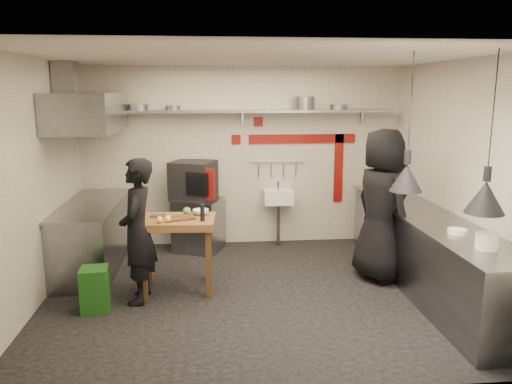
{
  "coord_description": "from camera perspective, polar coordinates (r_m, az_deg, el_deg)",
  "views": [
    {
      "loc": [
        -0.53,
        -5.71,
        2.43
      ],
      "look_at": [
        0.04,
        0.3,
        1.2
      ],
      "focal_mm": 35.0,
      "sensor_mm": 36.0,
      "label": 1
    }
  ],
  "objects": [
    {
      "name": "floor",
      "position": [
        6.23,
        -0.15,
        -11.42
      ],
      "size": [
        5.0,
        5.0,
        0.0
      ],
      "primitive_type": "plane",
      "color": "black",
      "rests_on": "ground"
    },
    {
      "name": "ceiling",
      "position": [
        5.75,
        -0.16,
        15.21
      ],
      "size": [
        5.0,
        5.0,
        0.0
      ],
      "primitive_type": "plane",
      "color": "beige",
      "rests_on": "floor"
    },
    {
      "name": "wall_back",
      "position": [
        7.9,
        -1.55,
        4.04
      ],
      "size": [
        5.0,
        0.04,
        2.8
      ],
      "primitive_type": "cube",
      "color": "beige",
      "rests_on": "floor"
    },
    {
      "name": "wall_front",
      "position": [
        3.8,
        2.77,
        -4.26
      ],
      "size": [
        5.0,
        0.04,
        2.8
      ],
      "primitive_type": "cube",
      "color": "beige",
      "rests_on": "floor"
    },
    {
      "name": "wall_left",
      "position": [
        6.13,
        -24.1,
        0.84
      ],
      "size": [
        0.04,
        4.2,
        2.8
      ],
      "primitive_type": "cube",
      "color": "beige",
      "rests_on": "floor"
    },
    {
      "name": "wall_right",
      "position": [
        6.55,
        22.2,
        1.61
      ],
      "size": [
        0.04,
        4.2,
        2.8
      ],
      "primitive_type": "cube",
      "color": "beige",
      "rests_on": "floor"
    },
    {
      "name": "red_band_horiz",
      "position": [
        7.97,
        5.32,
        6.08
      ],
      "size": [
        1.7,
        0.02,
        0.14
      ],
      "primitive_type": "cube",
      "color": "maroon",
      "rests_on": "wall_back"
    },
    {
      "name": "red_band_vert",
      "position": [
        8.16,
        9.4,
        2.71
      ],
      "size": [
        0.14,
        0.02,
        1.1
      ],
      "primitive_type": "cube",
      "color": "maroon",
      "rests_on": "wall_back"
    },
    {
      "name": "red_tile_a",
      "position": [
        7.85,
        0.27,
        8.03
      ],
      "size": [
        0.14,
        0.02,
        0.14
      ],
      "primitive_type": "cube",
      "color": "maroon",
      "rests_on": "wall_back"
    },
    {
      "name": "red_tile_b",
      "position": [
        7.84,
        -2.29,
        6.04
      ],
      "size": [
        0.14,
        0.02,
        0.14
      ],
      "primitive_type": "cube",
      "color": "maroon",
      "rests_on": "wall_back"
    },
    {
      "name": "back_shelf",
      "position": [
        7.66,
        -1.49,
        9.21
      ],
      "size": [
        4.6,
        0.34,
        0.04
      ],
      "primitive_type": "cube",
      "color": "slate",
      "rests_on": "wall_back"
    },
    {
      "name": "shelf_bracket_left",
      "position": [
        7.92,
        -15.56,
        8.15
      ],
      "size": [
        0.04,
        0.06,
        0.24
      ],
      "primitive_type": "cube",
      "color": "slate",
      "rests_on": "wall_back"
    },
    {
      "name": "shelf_bracket_mid",
      "position": [
        7.81,
        -1.56,
        8.52
      ],
      "size": [
        0.04,
        0.06,
        0.24
      ],
      "primitive_type": "cube",
      "color": "slate",
      "rests_on": "wall_back"
    },
    {
      "name": "shelf_bracket_right",
      "position": [
        8.16,
        12.01,
        8.41
      ],
      "size": [
        0.04,
        0.06,
        0.24
      ],
      "primitive_type": "cube",
      "color": "slate",
      "rests_on": "wall_back"
    },
    {
      "name": "pan_far_left",
      "position": [
        7.71,
        -13.34,
        9.41
      ],
      "size": [
        0.31,
        0.31,
        0.09
      ],
      "primitive_type": "cylinder",
      "rotation": [
        0.0,
        0.0,
        0.05
      ],
      "color": "slate",
      "rests_on": "back_shelf"
    },
    {
      "name": "pan_mid_left",
      "position": [
        7.66,
        -9.46,
        9.47
      ],
      "size": [
        0.28,
        0.28,
        0.07
      ],
      "primitive_type": "cylinder",
      "rotation": [
        0.0,
        0.0,
        0.26
      ],
      "color": "slate",
      "rests_on": "back_shelf"
    },
    {
      "name": "stock_pot",
      "position": [
        7.78,
        5.51,
        10.08
      ],
      "size": [
        0.42,
        0.42,
        0.2
      ],
      "primitive_type": "cylinder",
      "rotation": [
        0.0,
        0.0,
        -0.42
      ],
      "color": "slate",
      "rests_on": "back_shelf"
    },
    {
      "name": "pan_right",
      "position": [
        7.9,
        9.41,
        9.57
      ],
      "size": [
        0.35,
        0.35,
        0.08
      ],
      "primitive_type": "cylinder",
      "rotation": [
        0.0,
        0.0,
        -0.42
      ],
      "color": "slate",
      "rests_on": "back_shelf"
    },
    {
      "name": "oven_stand",
      "position": [
        7.74,
        -6.56,
        -3.75
      ],
      "size": [
        0.84,
        0.8,
        0.8
      ],
      "primitive_type": "cube",
      "rotation": [
        0.0,
        0.0,
        -0.38
      ],
      "color": "slate",
      "rests_on": "floor"
    },
    {
      "name": "combi_oven",
      "position": [
        7.66,
        -7.18,
        1.36
      ],
      "size": [
        0.77,
        0.74,
        0.58
      ],
      "primitive_type": "cube",
      "rotation": [
        0.0,
        0.0,
        -0.38
      ],
      "color": "black",
      "rests_on": "oven_stand"
    },
    {
      "name": "oven_door",
      "position": [
        7.37,
        -6.74,
        0.97
      ],
      "size": [
        0.52,
        0.23,
        0.46
      ],
      "primitive_type": "cube",
      "rotation": [
        0.0,
        0.0,
        -0.38
      ],
      "color": "maroon",
      "rests_on": "combi_oven"
    },
    {
      "name": "oven_glass",
      "position": [
        7.31,
        -6.74,
        0.89
      ],
      "size": [
        0.33,
        0.14,
        0.34
      ],
      "primitive_type": "cube",
      "rotation": [
        0.0,
        0.0,
        -0.38
      ],
      "color": "black",
      "rests_on": "oven_door"
    },
    {
      "name": "hand_sink",
      "position": [
        7.89,
        2.55,
        -0.56
      ],
      "size": [
        0.46,
        0.34,
        0.22
      ],
      "primitive_type": "cube",
      "color": "white",
      "rests_on": "wall_back"
    },
    {
      "name": "sink_tap",
      "position": [
        7.85,
        2.56,
        0.73
      ],
      "size": [
        0.03,
        0.03,
        0.14
      ],
      "primitive_type": "cylinder",
      "color": "slate",
      "rests_on": "hand_sink"
    },
    {
      "name": "sink_drain",
      "position": [
        7.95,
        2.56,
        -3.72
      ],
      "size": [
        0.06,
        0.06,
        0.66
      ],
      "primitive_type": "cylinder",
      "color": "slate",
      "rests_on": "floor"
    },
    {
      "name": "utensil_rail",
      "position": [
        7.93,
        2.45,
        3.47
      ],
      "size": [
        0.9,
        0.02,
        0.02
      ],
      "primitive_type": "cylinder",
      "rotation": [
        0.0,
        1.57,
        0.0
      ],
      "color": "slate",
      "rests_on": "wall_back"
    },
    {
      "name": "counter_right",
      "position": [
        6.61,
        18.87,
        -6.54
      ],
      "size": [
        0.7,
        3.8,
        0.9
      ],
      "primitive_type": "cube",
      "color": "slate",
      "rests_on": "floor"
    },
    {
      "name": "counter_right_top",
      "position": [
        6.49,
        19.13,
        -2.63
      ],
      "size": [
        0.76,
        3.9,
        0.03
      ],
      "primitive_type": "cube",
      "color": "slate",
      "rests_on": "counter_right"
    },
    {
      "name": "plate_stack",
      "position": [
        5.3,
        24.89,
        -5.16
      ],
      "size": [
        0.24,
        0.24,
        0.15
      ],
      "primitive_type": "cylinder",
      "rotation": [
        0.0,
        0.0,
        -0.13
      ],
      "color": "white",
      "rests_on": "counter_right_top"
    },
    {
      "name": "small_bowl_right",
      "position": [
        5.75,
        22.02,
        -4.2
      ],
      "size": [
        0.25,
        0.25,
        0.05
      ],
      "primitive_type": "cylinder",
      "rotation": [
        0.0,
        0.0,
        -0.29
      ],
      "color": "white",
      "rests_on": "counter_right_top"
    },
    {
      "name": "counter_left",
      "position": [
        7.23,
        -18.23,
        -4.95
      ],
      "size": [
        0.7,
        1.9,
        0.9
      ],
      "primitive_type": "cube",
      "color": "slate",
      "rests_on": "floor"
    },
    {
      "name": "counter_left_top",
      "position": [
        7.12,
        -18.47,
        -1.36
      ],
      "size": [
        0.76,
        2.0,
        0.03
      ],
      "primitive_type": "cube",
      "color": "slate",
      "rests_on": "counter_left"
    },
    {
      "name": "extractor_hood",
      "position": [
        6.95,
        -18.72,
        8.62
      ],
      "size": [
        0.78,
        1.6,
        0.5
      ],
      "primitive_type": "cube",
      "color": "slate",
      "rests_on": "ceiling"
    },
    {
      "name": "hood_duct",
      "position": [
        7.01,
        -20.96,
        11.77
      ],
      "size": [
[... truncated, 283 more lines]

